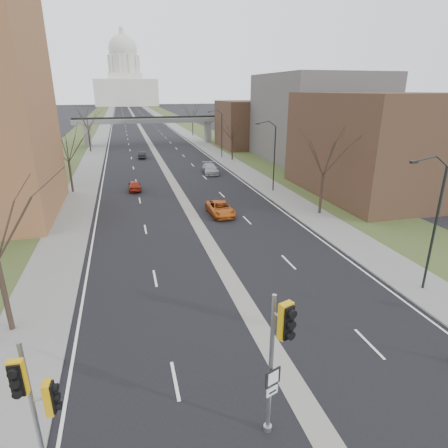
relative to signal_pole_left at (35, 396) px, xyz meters
name	(u,v)px	position (x,y,z in m)	size (l,w,h in m)	color
ground	(297,392)	(9.62, 1.37, -3.50)	(700.00, 700.00, 0.00)	black
road_surface	(137,122)	(9.62, 151.37, -3.50)	(20.00, 600.00, 0.01)	black
median_strip	(137,122)	(9.62, 151.37, -3.50)	(1.20, 600.00, 0.02)	gray
sidewalk_right	(166,121)	(21.62, 151.37, -3.44)	(4.00, 600.00, 0.12)	gray
sidewalk_left	(106,122)	(-2.38, 151.37, -3.44)	(4.00, 600.00, 0.12)	gray
grass_verge_right	(181,121)	(27.62, 151.37, -3.45)	(8.00, 600.00, 0.10)	#374921
grass_verge_left	(91,122)	(-8.38, 151.37, -3.45)	(8.00, 600.00, 0.10)	#374921
commercial_block_near	(381,145)	(33.62, 29.37, 2.50)	(16.00, 20.00, 12.00)	#4C3723
commercial_block_mid	(317,118)	(37.62, 53.37, 4.00)	(18.00, 22.00, 15.00)	#5B5853
commercial_block_far	(252,124)	(31.62, 71.37, 1.50)	(14.00, 14.00, 10.00)	#4C3723
pedestrian_bridge	(149,124)	(9.62, 81.37, 1.34)	(34.00, 3.00, 6.45)	slate
capitol	(125,81)	(9.62, 321.37, 15.10)	(48.00, 42.00, 55.75)	silver
streetlight_near	(432,187)	(20.61, 7.37, 3.45)	(2.61, 0.20, 8.70)	black
streetlight_mid	(269,136)	(20.61, 33.37, 3.45)	(2.61, 0.20, 8.70)	black
streetlight_far	(218,120)	(20.61, 59.37, 3.45)	(2.61, 0.20, 8.70)	black
tree_left_b	(66,143)	(-3.38, 39.37, 2.72)	(6.75, 6.75, 8.81)	#382B21
tree_left_c	(87,117)	(-3.38, 73.37, 3.54)	(7.65, 7.65, 9.99)	#382B21
tree_right_a	(325,150)	(22.62, 23.37, 3.13)	(7.20, 7.20, 9.40)	#382B21
tree_right_b	(232,128)	(22.62, 56.37, 2.32)	(6.30, 6.30, 8.22)	#382B21
tree_right_c	(192,110)	(22.62, 96.37, 3.54)	(7.65, 7.65, 9.99)	#382B21
signal_pole_left	(35,396)	(0.00, 0.00, 0.00)	(1.01, 0.93, 5.35)	gray
signal_pole_median	(279,345)	(7.81, -0.42, 0.63)	(0.83, 0.99, 5.93)	gray
car_left_near	(135,185)	(4.27, 38.47, -2.85)	(1.54, 3.84, 1.31)	#A32412
car_left_far	(142,155)	(6.64, 62.81, -2.90)	(1.29, 3.69, 1.22)	black
car_right_near	(220,208)	(12.49, 25.82, -2.81)	(2.31, 5.00, 1.39)	#AF4F12
car_right_mid	(210,169)	(16.04, 45.96, -2.74)	(2.13, 5.24, 1.52)	#97989E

